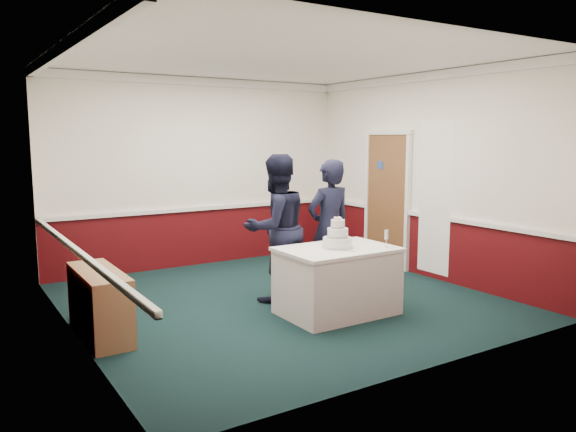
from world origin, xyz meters
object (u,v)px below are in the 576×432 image
wedding_cake (338,238)px  person_man (276,228)px  person_woman (329,228)px  cake_knife (346,251)px  champagne_flute (387,236)px  sideboard (100,303)px  cake_table (337,280)px

wedding_cake → person_man: person_man is taller
person_man → person_woman: 0.71m
cake_knife → champagne_flute: 0.55m
champagne_flute → cake_knife: bearing=171.4°
wedding_cake → cake_knife: 0.23m
person_woman → sideboard: bearing=-1.9°
cake_knife → person_man: size_ratio=0.12×
champagne_flute → person_woman: (-0.13, 0.95, -0.03)m
sideboard → wedding_cake: bearing=-15.5°
wedding_cake → champagne_flute: (0.50, -0.28, 0.03)m
wedding_cake → champagne_flute: wedding_cake is taller
cake_knife → wedding_cake: bearing=56.9°
cake_table → person_woman: person_woman is taller
person_man → person_woman: size_ratio=1.04×
sideboard → cake_knife: size_ratio=5.45×
wedding_cake → person_woman: (0.37, 0.67, -0.01)m
sideboard → cake_knife: bearing=-19.8°
wedding_cake → cake_knife: size_ratio=1.65×
sideboard → wedding_cake: (2.55, -0.71, 0.55)m
champagne_flute → person_man: 1.41m
cake_knife → champagne_flute: size_ratio=1.07×
sideboard → person_woman: 2.97m
wedding_cake → person_man: 0.92m
wedding_cake → cake_table: bearing=-90.0°
cake_knife → sideboard: bearing=135.6°
sideboard → person_woman: size_ratio=0.67×
sideboard → person_woman: person_woman is taller
wedding_cake → person_man: bearing=110.0°
sideboard → cake_table: size_ratio=0.91×
champagne_flute → person_woman: bearing=97.9°
sideboard → champagne_flute: size_ratio=5.85×
wedding_cake → person_woman: 0.76m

